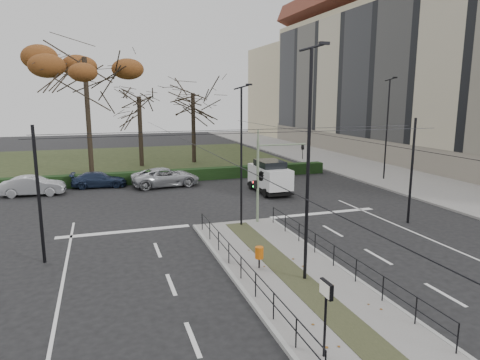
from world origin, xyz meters
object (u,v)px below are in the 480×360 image
Objects in this scene: streetlamp_median_far at (242,155)px; bare_tree_near at (139,102)px; white_van at (270,176)px; bare_tree_center at (193,98)px; info_panel at (326,298)px; rust_tree at (84,57)px; litter_bin at (259,253)px; streetlamp_median_near at (309,164)px; parked_car_third at (99,180)px; parked_car_fourth at (166,177)px; parked_car_second at (33,186)px; traffic_light at (262,174)px; streetlamp_sidewalk at (387,128)px.

bare_tree_near reaches higher than streetlamp_median_far.
streetlamp_median_far is 23.73m from bare_tree_near.
white_van is 17.49m from bare_tree_center.
info_panel is 0.16× the size of rust_tree.
streetlamp_median_near reaches higher than litter_bin.
parked_car_third is at bearing 109.48° from streetlamp_median_near.
bare_tree_center is at bearing -27.94° from parked_car_fourth.
parked_car_second is 0.44× the size of bare_tree_center.
info_panel is 0.23× the size of bare_tree_near.
parked_car_second is at bearing 138.33° from traffic_light.
parked_car_second is 13.39m from rust_tree.
litter_bin is 0.17× the size of parked_car_fourth.
streetlamp_median_far is 9.54m from white_van.
info_panel is 36.08m from bare_tree_near.
parked_car_fourth is (-1.09, 18.51, -0.04)m from litter_bin.
parked_car_fourth is at bearing -85.35° from bare_tree_near.
parked_car_third is at bearing 168.90° from streetlamp_sidewalk.
litter_bin is at bearing 177.98° from parked_car_fourth.
bare_tree_center is at bearing 83.36° from info_panel.
bare_tree_center is (2.41, 31.71, 2.33)m from streetlamp_median_near.
streetlamp_median_near is at bearing -49.61° from litter_bin.
parked_car_second is (-12.09, 12.25, -3.32)m from streetlamp_median_far.
traffic_light is 16.27m from parked_car_third.
streetlamp_median_near reaches higher than traffic_light.
bare_tree_near is at bearing 97.82° from streetlamp_median_far.
traffic_light is 2.16× the size of info_panel.
parked_car_third is at bearing 118.41° from streetlamp_median_far.
litter_bin is 15.06m from white_van.
white_van is at bearing -81.97° from bare_tree_center.
streetlamp_median_near is at bearing -83.90° from bare_tree_near.
bare_tree_center is at bearing 132.36° from streetlamp_sidewalk.
parked_car_fourth is 13.89m from rust_tree.
bare_tree_center is (9.98, 10.31, 6.38)m from parked_car_third.
bare_tree_center is 5.78m from bare_tree_near.
streetlamp_median_near is 0.90× the size of bare_tree_center.
info_panel is 26.81m from parked_car_third.
info_panel reaches higher than parked_car_second.
streetlamp_median_far reaches higher than info_panel.
traffic_light is 1.08× the size of parked_car_second.
streetlamp_median_far is at bearing -130.88° from parked_car_second.
info_panel is 0.51× the size of parked_car_third.
streetlamp_sidewalk reaches higher than traffic_light.
traffic_light is at bearing -64.75° from rust_tree.
info_panel is at bearing -108.05° from white_van.
streetlamp_median_near is at bearing -98.84° from traffic_light.
bare_tree_center reaches higher than bare_tree_near.
streetlamp_median_far reaches higher than traffic_light.
info_panel reaches higher than parked_car_fourth.
traffic_light is 5.19× the size of litter_bin.
litter_bin is at bearing 85.44° from info_panel.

